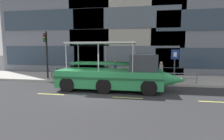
{
  "coord_description": "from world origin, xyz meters",
  "views": [
    {
      "loc": [
        3.22,
        -10.66,
        2.81
      ],
      "look_at": [
        1.06,
        1.88,
        1.3
      ],
      "focal_mm": 28.01,
      "sensor_mm": 36.0,
      "label": 1
    }
  ],
  "objects_px": {
    "traffic_light_pole": "(46,50)",
    "leaned_bicycle": "(60,75)",
    "pedestrian_near_bow": "(161,69)",
    "pedestrian_mid_left": "(115,68)",
    "parking_sign": "(175,60)",
    "duck_tour_boat": "(117,75)"
  },
  "relations": [
    {
      "from": "parking_sign",
      "to": "pedestrian_near_bow",
      "type": "xyz_separation_m",
      "value": [
        -0.95,
        0.76,
        -0.81
      ]
    },
    {
      "from": "pedestrian_near_bow",
      "to": "duck_tour_boat",
      "type": "bearing_deg",
      "value": -133.28
    },
    {
      "from": "pedestrian_mid_left",
      "to": "traffic_light_pole",
      "type": "bearing_deg",
      "value": -176.82
    },
    {
      "from": "traffic_light_pole",
      "to": "leaned_bicycle",
      "type": "height_order",
      "value": "traffic_light_pole"
    },
    {
      "from": "parking_sign",
      "to": "duck_tour_boat",
      "type": "height_order",
      "value": "duck_tour_boat"
    },
    {
      "from": "leaned_bicycle",
      "to": "pedestrian_near_bow",
      "type": "distance_m",
      "value": 8.85
    },
    {
      "from": "parking_sign",
      "to": "leaned_bicycle",
      "type": "height_order",
      "value": "parking_sign"
    },
    {
      "from": "leaned_bicycle",
      "to": "duck_tour_boat",
      "type": "relative_size",
      "value": 0.2
    },
    {
      "from": "parking_sign",
      "to": "pedestrian_near_bow",
      "type": "distance_m",
      "value": 1.47
    },
    {
      "from": "traffic_light_pole",
      "to": "duck_tour_boat",
      "type": "height_order",
      "value": "traffic_light_pole"
    },
    {
      "from": "parking_sign",
      "to": "leaned_bicycle",
      "type": "relative_size",
      "value": 1.5
    },
    {
      "from": "pedestrian_near_bow",
      "to": "pedestrian_mid_left",
      "type": "relative_size",
      "value": 0.94
    },
    {
      "from": "duck_tour_boat",
      "to": "traffic_light_pole",
      "type": "bearing_deg",
      "value": 158.52
    },
    {
      "from": "leaned_bicycle",
      "to": "pedestrian_mid_left",
      "type": "height_order",
      "value": "pedestrian_mid_left"
    },
    {
      "from": "parking_sign",
      "to": "leaned_bicycle",
      "type": "distance_m",
      "value": 9.83
    },
    {
      "from": "traffic_light_pole",
      "to": "leaned_bicycle",
      "type": "xyz_separation_m",
      "value": [
        1.27,
        -0.07,
        -2.16
      ]
    },
    {
      "from": "traffic_light_pole",
      "to": "pedestrian_mid_left",
      "type": "relative_size",
      "value": 2.48
    },
    {
      "from": "pedestrian_near_bow",
      "to": "pedestrian_mid_left",
      "type": "bearing_deg",
      "value": -172.53
    },
    {
      "from": "duck_tour_boat",
      "to": "pedestrian_near_bow",
      "type": "relative_size",
      "value": 5.5
    },
    {
      "from": "parking_sign",
      "to": "leaned_bicycle",
      "type": "bearing_deg",
      "value": -179.06
    },
    {
      "from": "pedestrian_near_bow",
      "to": "parking_sign",
      "type": "bearing_deg",
      "value": -38.63
    },
    {
      "from": "traffic_light_pole",
      "to": "duck_tour_boat",
      "type": "relative_size",
      "value": 0.48
    }
  ]
}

